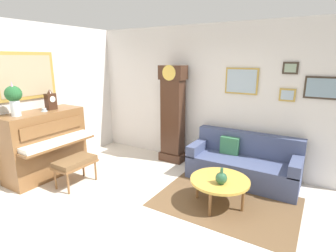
% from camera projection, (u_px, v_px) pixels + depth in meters
% --- Properties ---
extents(ground_plane, '(6.40, 6.00, 0.10)m').
position_uv_depth(ground_plane, '(133.00, 219.00, 3.70)').
color(ground_plane, beige).
extents(wall_left, '(0.13, 4.90, 2.80)m').
position_uv_depth(wall_left, '(15.00, 102.00, 4.64)').
color(wall_left, silver).
rests_on(wall_left, ground_plane).
extents(wall_back, '(5.30, 0.13, 2.80)m').
position_uv_depth(wall_back, '(205.00, 96.00, 5.31)').
color(wall_back, silver).
rests_on(wall_back, ground_plane).
extents(area_rug, '(2.10, 1.50, 0.01)m').
position_uv_depth(area_rug, '(226.00, 202.00, 4.04)').
color(area_rug, brown).
rests_on(area_rug, ground_plane).
extents(piano, '(0.87, 1.44, 1.23)m').
position_uv_depth(piano, '(45.00, 144.00, 4.84)').
color(piano, brown).
rests_on(piano, ground_plane).
extents(piano_bench, '(0.42, 0.70, 0.48)m').
position_uv_depth(piano_bench, '(75.00, 163.00, 4.51)').
color(piano_bench, brown).
rests_on(piano_bench, ground_plane).
extents(grandfather_clock, '(0.52, 0.34, 2.03)m').
position_uv_depth(grandfather_clock, '(173.00, 117.00, 5.46)').
color(grandfather_clock, '#3D2316').
rests_on(grandfather_clock, ground_plane).
extents(couch, '(1.90, 0.80, 0.84)m').
position_uv_depth(couch, '(243.00, 163.00, 4.72)').
color(couch, '#424C70').
rests_on(couch, ground_plane).
extents(coffee_table, '(0.88, 0.88, 0.42)m').
position_uv_depth(coffee_table, '(220.00, 181.00, 3.89)').
color(coffee_table, gold).
rests_on(coffee_table, ground_plane).
extents(mantel_clock, '(0.13, 0.18, 0.38)m').
position_uv_depth(mantel_clock, '(51.00, 100.00, 4.82)').
color(mantel_clock, '#3D2316').
rests_on(mantel_clock, piano).
extents(flower_vase, '(0.26, 0.26, 0.58)m').
position_uv_depth(flower_vase, '(14.00, 97.00, 4.24)').
color(flower_vase, silver).
rests_on(flower_vase, piano).
extents(teacup, '(0.12, 0.12, 0.06)m').
position_uv_depth(teacup, '(44.00, 110.00, 4.69)').
color(teacup, '#ADC6D6').
rests_on(teacup, piano).
extents(green_jug, '(0.17, 0.17, 0.24)m').
position_uv_depth(green_jug, '(221.00, 178.00, 3.72)').
color(green_jug, '#234C33').
rests_on(green_jug, coffee_table).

